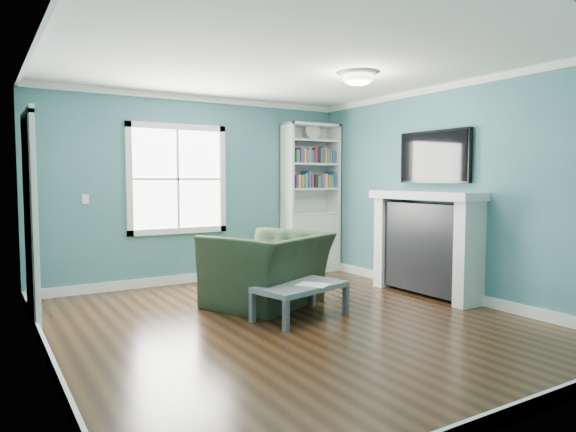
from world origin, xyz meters
TOP-DOWN VIEW (x-y plane):
  - floor at (0.00, 0.00)m, footprint 5.00×5.00m
  - room_walls at (0.00, 0.00)m, footprint 5.00×5.00m
  - trim at (0.00, 0.00)m, footprint 4.50×5.00m
  - window at (-0.30, 2.49)m, footprint 1.40×0.06m
  - bookshelf at (1.77, 2.30)m, footprint 0.90×0.35m
  - fireplace at (2.08, 0.20)m, footprint 0.44×1.58m
  - tv at (2.20, 0.20)m, footprint 0.06×1.10m
  - door at (-2.22, 1.40)m, footprint 0.12×0.98m
  - ceiling_fixture at (0.90, 0.10)m, footprint 0.38×0.38m
  - light_switch at (-1.50, 2.48)m, footprint 0.08×0.01m
  - recliner at (0.17, 0.79)m, footprint 1.50×1.28m
  - coffee_table at (0.18, 0.13)m, footprint 1.07×0.75m
  - paper_sheet at (0.28, 0.04)m, footprint 0.38×0.40m

SIDE VIEW (x-z plane):
  - floor at x=0.00m, z-range 0.00..0.00m
  - coffee_table at x=0.18m, z-range 0.13..0.48m
  - paper_sheet at x=0.28m, z-range 0.35..0.36m
  - recliner at x=0.17m, z-range 0.00..1.11m
  - fireplace at x=2.08m, z-range -0.01..1.29m
  - bookshelf at x=1.77m, z-range -0.23..2.08m
  - door at x=-2.22m, z-range -0.01..2.16m
  - light_switch at x=-1.50m, z-range 1.14..1.26m
  - trim at x=0.00m, z-range -0.06..2.54m
  - window at x=-0.30m, z-range 0.70..2.20m
  - room_walls at x=0.00m, z-range -0.92..4.08m
  - tv at x=2.20m, z-range 1.40..2.05m
  - ceiling_fixture at x=0.90m, z-range 2.47..2.63m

